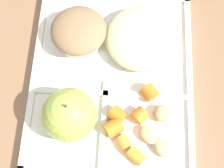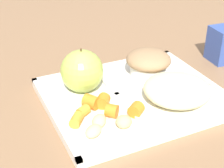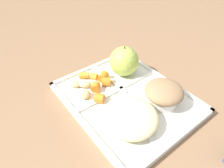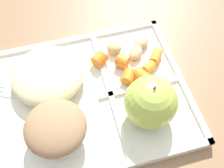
{
  "view_description": "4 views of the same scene",
  "coord_description": "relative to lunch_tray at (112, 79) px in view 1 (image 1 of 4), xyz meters",
  "views": [
    {
      "loc": [
        -0.23,
        -0.01,
        0.58
      ],
      "look_at": [
        -0.03,
        -0.0,
        0.05
      ],
      "focal_mm": 53.93,
      "sensor_mm": 36.0,
      "label": 1
    },
    {
      "loc": [
        -0.3,
        -0.53,
        0.39
      ],
      "look_at": [
        -0.04,
        0.02,
        0.04
      ],
      "focal_mm": 55.12,
      "sensor_mm": 36.0,
      "label": 2
    },
    {
      "loc": [
        0.29,
        -0.27,
        0.4
      ],
      "look_at": [
        -0.03,
        -0.03,
        0.06
      ],
      "focal_mm": 32.13,
      "sensor_mm": 36.0,
      "label": 3
    },
    {
      "loc": [
        0.03,
        0.24,
        0.44
      ],
      "look_at": [
        -0.04,
        0.0,
        0.04
      ],
      "focal_mm": 42.49,
      "sensor_mm": 36.0,
      "label": 4
    }
  ],
  "objects": [
    {
      "name": "carrot_slice_near_corner",
      "position": [
        -0.07,
        -0.05,
        0.02
      ],
      "size": [
        0.03,
        0.03,
        0.03
      ],
      "primitive_type": "cylinder",
      "rotation": [
        0.0,
        1.57,
        2.38
      ],
      "color": "orange",
      "rests_on": "lunch_tray"
    },
    {
      "name": "carrot_slice_diagonal",
      "position": [
        -0.1,
        -0.01,
        0.02
      ],
      "size": [
        0.04,
        0.04,
        0.03
      ],
      "primitive_type": "cylinder",
      "rotation": [
        0.0,
        1.57,
        2.17
      ],
      "color": "orange",
      "rests_on": "lunch_tray"
    },
    {
      "name": "carrot_slice_small",
      "position": [
        -0.12,
        -0.03,
        0.02
      ],
      "size": [
        0.03,
        0.03,
        0.02
      ],
      "primitive_type": "cylinder",
      "rotation": [
        0.0,
        1.57,
        3.64
      ],
      "color": "orange",
      "rests_on": "lunch_tray"
    },
    {
      "name": "plastic_fork",
      "position": [
        0.12,
        -0.03,
        0.01
      ],
      "size": [
        0.15,
        0.08,
        0.0
      ],
      "color": "silver",
      "rests_on": "lunch_tray"
    },
    {
      "name": "potato_chunk_corner",
      "position": [
        -0.1,
        -0.07,
        0.02
      ],
      "size": [
        0.04,
        0.04,
        0.02
      ],
      "primitive_type": "ellipsoid",
      "rotation": [
        0.0,
        0.0,
        4.03
      ],
      "color": "tan",
      "rests_on": "lunch_tray"
    },
    {
      "name": "egg_noodle_pile",
      "position": [
        0.07,
        -0.05,
        0.03
      ],
      "size": [
        0.14,
        0.13,
        0.04
      ],
      "primitive_type": "ellipsoid",
      "color": "beige",
      "rests_on": "lunch_tray"
    },
    {
      "name": "potato_chunk_large",
      "position": [
        -0.12,
        -0.09,
        0.02
      ],
      "size": [
        0.04,
        0.04,
        0.02
      ],
      "primitive_type": "ellipsoid",
      "rotation": [
        0.0,
        0.0,
        2.19
      ],
      "color": "tan",
      "rests_on": "lunch_tray"
    },
    {
      "name": "bran_muffin",
      "position": [
        0.07,
        0.06,
        0.04
      ],
      "size": [
        0.1,
        0.1,
        0.06
      ],
      "color": "silver",
      "rests_on": "lunch_tray"
    },
    {
      "name": "potato_chunk_golden",
      "position": [
        -0.07,
        -0.09,
        0.02
      ],
      "size": [
        0.04,
        0.04,
        0.02
      ],
      "primitive_type": "ellipsoid",
      "rotation": [
        0.0,
        0.0,
        2.15
      ],
      "color": "tan",
      "rests_on": "lunch_tray"
    },
    {
      "name": "carrot_slice_edge",
      "position": [
        -0.07,
        -0.01,
        0.02
      ],
      "size": [
        0.04,
        0.04,
        0.03
      ],
      "primitive_type": "cylinder",
      "rotation": [
        0.0,
        1.57,
        4.06
      ],
      "color": "orange",
      "rests_on": "lunch_tray"
    },
    {
      "name": "ground",
      "position": [
        0.0,
        -0.0,
        -0.01
      ],
      "size": [
        6.0,
        6.0,
        0.0
      ],
      "primitive_type": "plane",
      "color": "#846042"
    },
    {
      "name": "meatball_center",
      "position": [
        0.07,
        -0.05,
        0.03
      ],
      "size": [
        0.04,
        0.04,
        0.04
      ],
      "primitive_type": "sphere",
      "color": "brown",
      "rests_on": "lunch_tray"
    },
    {
      "name": "green_apple",
      "position": [
        -0.09,
        0.06,
        0.05
      ],
      "size": [
        0.09,
        0.09,
        0.09
      ],
      "color": "#A8C14C",
      "rests_on": "lunch_tray"
    },
    {
      "name": "meatball_front",
      "position": [
        0.11,
        -0.04,
        0.02
      ],
      "size": [
        0.04,
        0.04,
        0.04
      ],
      "primitive_type": "sphere",
      "color": "brown",
      "rests_on": "lunch_tray"
    },
    {
      "name": "meatball_back",
      "position": [
        0.08,
        -0.05,
        0.02
      ],
      "size": [
        0.04,
        0.04,
        0.04
      ],
      "primitive_type": "sphere",
      "color": "#755B4C",
      "rests_on": "lunch_tray"
    },
    {
      "name": "carrot_slice_center",
      "position": [
        -0.14,
        -0.05,
        0.02
      ],
      "size": [
        0.03,
        0.03,
        0.02
      ],
      "primitive_type": "cylinder",
      "rotation": [
        0.0,
        1.57,
        0.9
      ],
      "color": "orange",
      "rests_on": "lunch_tray"
    },
    {
      "name": "meatball_side",
      "position": [
        0.08,
        -0.04,
        0.02
      ],
      "size": [
        0.03,
        0.03,
        0.03
      ],
      "primitive_type": "sphere",
      "color": "brown",
      "rests_on": "lunch_tray"
    },
    {
      "name": "carrot_slice_large",
      "position": [
        -0.03,
        -0.07,
        0.02
      ],
      "size": [
        0.03,
        0.03,
        0.03
      ],
      "primitive_type": "cylinder",
      "rotation": [
        0.0,
        1.57,
        3.79
      ],
      "color": "orange",
      "rests_on": "lunch_tray"
    },
    {
      "name": "lunch_tray",
      "position": [
        0.0,
        0.0,
        0.0
      ],
      "size": [
        0.35,
        0.29,
        0.02
      ],
      "color": "silver",
      "rests_on": "ground"
    }
  ]
}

